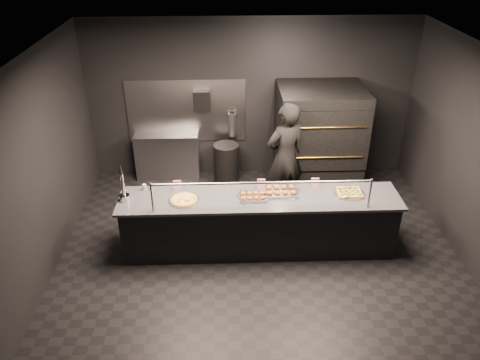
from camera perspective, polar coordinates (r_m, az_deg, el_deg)
The scene contains 15 objects.
room at distance 6.55m, azimuth 2.29°, elevation 2.35°, with size 6.04×6.00×3.00m.
service_counter at distance 7.05m, azimuth 2.34°, elevation -5.30°, with size 4.10×0.78×1.37m.
pizza_oven at distance 8.60m, azimuth 9.53°, elevation 5.00°, with size 1.50×1.23×1.91m.
prep_shelf at distance 9.10m, azimuth -8.83°, elevation 2.89°, with size 1.20×0.35×0.90m, color #99999E.
towel_dispenser at distance 8.67m, azimuth -4.69°, elevation 9.70°, with size 0.30×0.20×0.35m, color black.
fire_extinguisher at distance 8.85m, azimuth -0.97°, elevation 6.82°, with size 0.14×0.14×0.51m.
beer_tap at distance 6.85m, azimuth -14.01°, elevation -1.23°, with size 0.15×0.21×0.58m.
round_pizza at distance 6.76m, azimuth -6.85°, elevation -2.42°, with size 0.45×0.45×0.03m.
slider_tray_a at distance 6.78m, azimuth 1.58°, elevation -2.00°, with size 0.47×0.40×0.06m.
slider_tray_b at distance 6.92m, azimuth 5.00°, elevation -1.30°, with size 0.59×0.51×0.08m.
square_pizza at distance 7.06m, azimuth 13.18°, elevation -1.49°, with size 0.45×0.45×0.05m.
condiment_jar at distance 7.09m, azimuth -11.34°, elevation -0.87°, with size 0.14×0.06×0.09m.
tent_cards at distance 6.99m, azimuth 1.39°, elevation -0.43°, with size 2.18×0.04×0.15m.
trash_bin at distance 8.83m, azimuth -1.68°, elevation 1.98°, with size 0.47×0.47×0.79m, color black.
worker at distance 7.87m, azimuth 5.53°, elevation 2.79°, with size 0.70×0.46×1.92m, color black.
Camera 1 is at (-0.49, -5.75, 4.51)m, focal length 35.00 mm.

